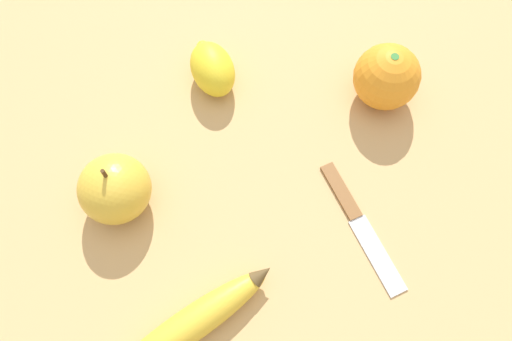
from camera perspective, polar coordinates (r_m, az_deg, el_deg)
The scene contains 6 objects.
ground_plane at distance 0.59m, azimuth 0.48°, elevation -4.24°, with size 3.00×3.00×0.00m, color tan.
banana at distance 0.55m, azimuth -7.40°, elevation -17.02°, with size 0.10×0.20×0.04m.
orange at distance 0.65m, azimuth 14.70°, elevation 10.31°, with size 0.08×0.08×0.08m.
apple at distance 0.58m, azimuth -15.84°, elevation -2.03°, with size 0.08×0.08×0.09m.
lemon at distance 0.65m, azimuth -5.01°, elevation 11.53°, with size 0.09×0.06×0.05m.
paring_knife at distance 0.59m, azimuth 11.62°, elevation -5.65°, with size 0.17×0.05×0.01m.
Camera 1 is at (0.19, -0.06, 0.56)m, focal length 35.00 mm.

